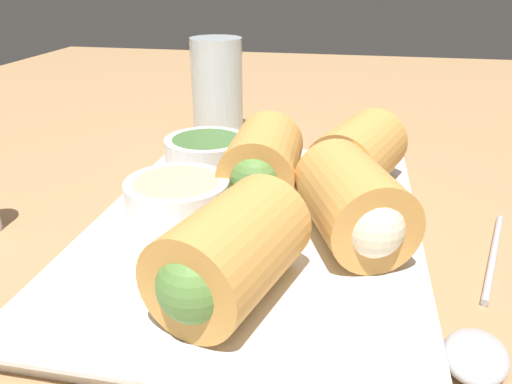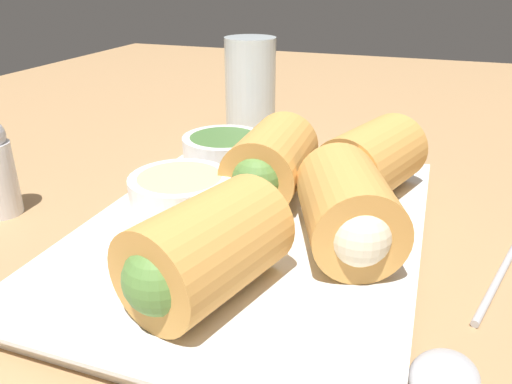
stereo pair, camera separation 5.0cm
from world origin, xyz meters
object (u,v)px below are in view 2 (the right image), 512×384
serving_plate (256,229)px  spoon (454,361)px  drinking_glass (250,86)px  dipping_bowl_far (224,151)px  dipping_bowl_near (181,194)px

serving_plate → spoon: 17.32cm
serving_plate → spoon: size_ratio=1.65×
spoon → drinking_glass: 43.38cm
serving_plate → dipping_bowl_far: 11.69cm
dipping_bowl_far → spoon: dipping_bowl_far is taller
serving_plate → dipping_bowl_far: (9.38, 6.54, 2.46)cm
serving_plate → drinking_glass: size_ratio=2.92×
serving_plate → drinking_glass: (25.86, 9.94, 5.05)cm
drinking_glass → dipping_bowl_near: bearing=-171.4°
serving_plate → dipping_bowl_far: bearing=34.9°
dipping_bowl_near → drinking_glass: drinking_glass is taller
dipping_bowl_far → drinking_glass: 17.02cm
serving_plate → spoon: (-9.74, -14.32, -0.08)cm
drinking_glass → spoon: bearing=-145.7°
dipping_bowl_far → dipping_bowl_near: bearing=-176.4°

